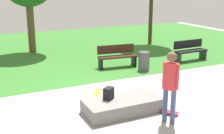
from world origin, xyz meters
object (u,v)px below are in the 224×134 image
(skater_performing_trick, at_px, (170,82))
(skateboard_spare, at_px, (97,93))
(trash_bin, at_px, (144,61))
(skateboard_by_ledge, at_px, (163,111))
(park_bench_center_lawn, at_px, (190,50))
(concrete_ledge, at_px, (123,106))
(park_bench_near_path, at_px, (117,56))
(backpack_on_ledge, at_px, (109,93))

(skater_performing_trick, distance_m, skateboard_spare, 2.83)
(skateboard_spare, xyz_separation_m, trash_bin, (2.76, 1.73, 0.31))
(skateboard_by_ledge, distance_m, trash_bin, 4.08)
(skater_performing_trick, height_order, park_bench_center_lawn, skater_performing_trick)
(concrete_ledge, bearing_deg, skateboard_by_ledge, -29.00)
(skater_performing_trick, height_order, trash_bin, skater_performing_trick)
(skateboard_by_ledge, xyz_separation_m, park_bench_center_lawn, (4.36, 4.17, 0.42))
(park_bench_near_path, distance_m, park_bench_center_lawn, 3.47)
(skateboard_by_ledge, height_order, park_bench_center_lawn, park_bench_center_lawn)
(backpack_on_ledge, height_order, trash_bin, trash_bin)
(backpack_on_ledge, xyz_separation_m, trash_bin, (2.96, 3.01, -0.15))
(skateboard_by_ledge, distance_m, skateboard_spare, 2.26)
(skateboard_by_ledge, relative_size, skateboard_spare, 0.97)
(park_bench_near_path, bearing_deg, skater_performing_trick, -102.50)
(skateboard_by_ledge, xyz_separation_m, trash_bin, (1.67, 3.71, 0.31))
(concrete_ledge, height_order, park_bench_center_lawn, park_bench_center_lawn)
(backpack_on_ledge, bearing_deg, concrete_ledge, -65.39)
(concrete_ledge, bearing_deg, skateboard_spare, 95.38)
(skateboard_by_ledge, relative_size, park_bench_near_path, 0.47)
(skater_performing_trick, relative_size, skateboard_spare, 2.25)
(skater_performing_trick, relative_size, trash_bin, 2.41)
(park_bench_near_path, bearing_deg, skateboard_spare, -127.20)
(backpack_on_ledge, height_order, skateboard_spare, backpack_on_ledge)
(trash_bin, bearing_deg, park_bench_near_path, 129.36)
(skateboard_spare, bearing_deg, backpack_on_ledge, -99.02)
(concrete_ledge, bearing_deg, trash_bin, 50.57)
(skateboard_by_ledge, relative_size, park_bench_center_lawn, 0.48)
(concrete_ledge, height_order, skater_performing_trick, skater_performing_trick)
(backpack_on_ledge, height_order, skater_performing_trick, skater_performing_trick)
(trash_bin, bearing_deg, skater_performing_trick, -114.05)
(concrete_ledge, xyz_separation_m, park_bench_center_lawn, (5.31, 3.64, 0.30))
(skater_performing_trick, bearing_deg, backpack_on_ledge, 131.21)
(skater_performing_trick, xyz_separation_m, skateboard_by_ledge, (0.22, 0.52, -1.01))
(park_bench_center_lawn, bearing_deg, skater_performing_trick, -134.34)
(park_bench_near_path, bearing_deg, backpack_on_ledge, -119.42)
(skateboard_spare, height_order, park_bench_center_lawn, park_bench_center_lawn)
(park_bench_center_lawn, bearing_deg, park_bench_near_path, 172.41)
(skater_performing_trick, xyz_separation_m, park_bench_center_lawn, (4.58, 4.69, -0.59))
(park_bench_center_lawn, height_order, trash_bin, park_bench_center_lawn)
(skateboard_by_ledge, relative_size, trash_bin, 1.04)
(backpack_on_ledge, xyz_separation_m, skateboard_by_ledge, (1.29, -0.70, -0.47))
(concrete_ledge, bearing_deg, skater_performing_trick, -54.99)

